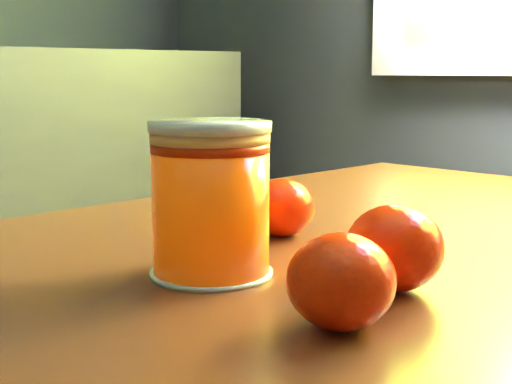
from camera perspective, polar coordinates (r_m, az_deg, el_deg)
table at (r=0.68m, az=9.58°, el=-11.09°), size 1.01×0.76×0.70m
juice_glass at (r=0.52m, az=-3.64°, el=-0.65°), size 0.09×0.09×0.11m
orange_front at (r=0.50m, az=11.02°, el=-4.41°), size 0.08×0.08×0.06m
orange_back at (r=0.65m, az=2.10°, el=-1.26°), size 0.08×0.08×0.05m
orange_extra at (r=0.42m, az=6.81°, el=-7.11°), size 0.07×0.07×0.06m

